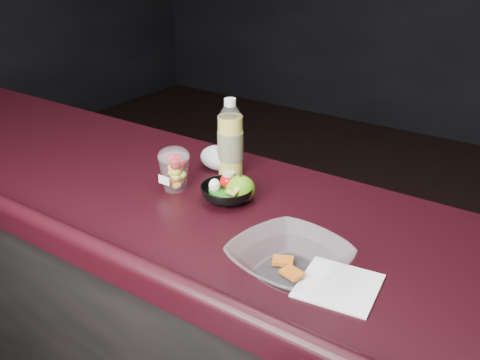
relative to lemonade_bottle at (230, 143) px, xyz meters
The scene contains 8 objects.
counter 0.66m from the lemonade_bottle, 50.41° to the right, with size 4.06×0.71×1.02m.
lemonade_bottle is the anchor object (origin of this frame).
fruit_cup 0.20m from the lemonade_bottle, 109.67° to the right, with size 0.09×0.09×0.13m.
green_apple 0.20m from the lemonade_bottle, 46.12° to the right, with size 0.08×0.08×0.08m.
plastic_bag 0.07m from the lemonade_bottle, 169.06° to the left, with size 0.12×0.10×0.09m.
snack_bowl 0.20m from the lemonade_bottle, 57.01° to the right, with size 0.19×0.19×0.08m.
takeout_bowl 0.54m from the lemonade_bottle, 40.46° to the right, with size 0.29×0.29×0.06m.
paper_napkin 0.63m from the lemonade_bottle, 32.72° to the right, with size 0.16×0.16×0.00m, color white.
Camera 1 is at (0.72, -0.71, 1.70)m, focal length 40.00 mm.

